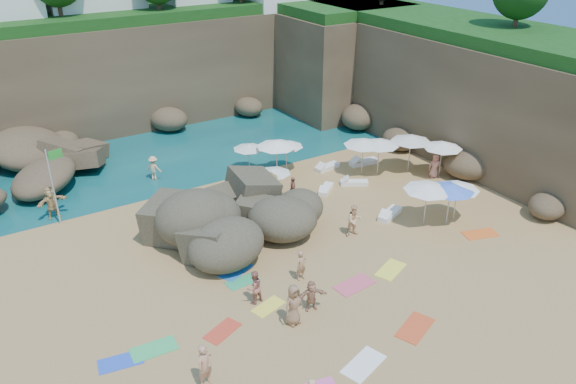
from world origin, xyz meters
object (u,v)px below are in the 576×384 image
person_stand_5 (52,202)px  rock_outcrop (237,232)px  person_stand_4 (435,166)px  person_stand_3 (293,189)px  person_stand_2 (154,168)px  parasol_2 (380,142)px  person_stand_0 (205,366)px  person_stand_1 (254,287)px  parasol_1 (277,144)px  lounger_0 (327,167)px  flag_pole (54,177)px  parasol_0 (249,147)px

person_stand_5 → rock_outcrop: bearing=-53.6°
person_stand_4 → person_stand_3: bearing=-160.8°
person_stand_2 → person_stand_3: (5.95, -7.23, -0.04)m
parasol_2 → person_stand_3: 6.93m
rock_outcrop → person_stand_0: person_stand_0 is taller
parasol_2 → person_stand_1: (-13.44, -7.59, -1.42)m
parasol_1 → parasol_2: 6.61m
person_stand_2 → person_stand_1: bearing=133.7°
parasol_1 → lounger_0: bearing=-14.6°
parasol_1 → person_stand_4: parasol_1 is taller
flag_pole → person_stand_4: (21.80, -6.54, -2.04)m
parasol_2 → person_stand_3: size_ratio=1.67×
parasol_1 → person_stand_1: (-7.67, -10.82, -1.46)m
rock_outcrop → flag_pole: size_ratio=1.71×
flag_pole → person_stand_2: (6.30, 2.74, -2.02)m
lounger_0 → person_stand_2: person_stand_2 is taller
lounger_0 → person_stand_3: size_ratio=1.20×
parasol_2 → person_stand_3: parasol_2 is taller
parasol_0 → person_stand_1: (-6.47, -12.36, -0.99)m
rock_outcrop → person_stand_1: 6.26m
person_stand_1 → person_stand_5: (-5.85, 12.76, 0.15)m
person_stand_4 → person_stand_5: (-22.07, 7.51, 0.16)m
person_stand_3 → flag_pole: bearing=100.2°
parasol_1 → rock_outcrop: bearing=-138.0°
rock_outcrop → person_stand_2: 8.85m
person_stand_1 → parasol_1: bearing=-134.2°
person_stand_1 → person_stand_3: 9.88m
parasol_1 → person_stand_3: (-1.01, -3.52, -1.49)m
parasol_0 → person_stand_5: 12.36m
rock_outcrop → person_stand_0: size_ratio=4.23×
person_stand_1 → person_stand_2: person_stand_2 is taller
flag_pole → person_stand_4: flag_pole is taller
parasol_1 → person_stand_5: size_ratio=1.37×
parasol_0 → person_stand_0: bearing=-123.4°
parasol_2 → person_stand_1: parasol_2 is taller
flag_pole → parasol_2: (19.02, -4.20, -0.61)m
parasol_0 → parasol_1: parasol_1 is taller
person_stand_1 → person_stand_4: 17.05m
flag_pole → person_stand_1: (5.58, -11.79, -2.03)m
parasol_2 → person_stand_2: 14.56m
parasol_2 → person_stand_4: (2.78, -2.34, -1.42)m
person_stand_1 → person_stand_3: bearing=-141.3°
person_stand_4 → person_stand_0: bearing=-125.6°
lounger_0 → person_stand_4: 6.97m
parasol_0 → person_stand_5: parasol_0 is taller
parasol_0 → person_stand_0: parasol_0 is taller
rock_outcrop → flag_pole: 10.15m
parasol_1 → person_stand_2: bearing=151.9°
parasol_0 → parasol_2: bearing=-34.4°
rock_outcrop → person_stand_5: (-7.98, 6.92, 0.95)m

